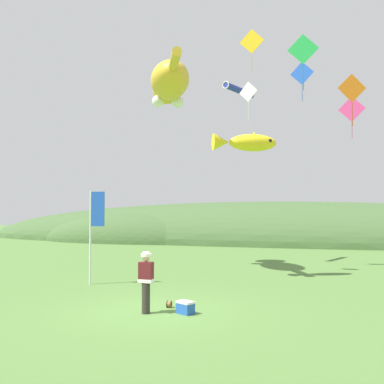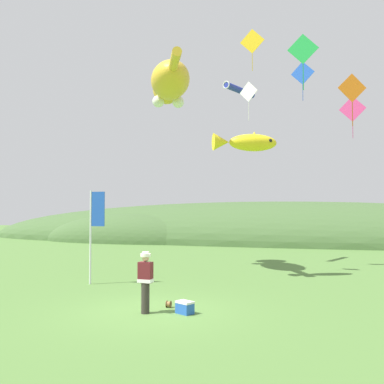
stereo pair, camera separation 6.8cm
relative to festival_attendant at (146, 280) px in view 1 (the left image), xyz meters
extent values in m
plane|color=#517A38|center=(0.11, 0.29, -0.95)|extent=(120.00, 120.00, 0.00)
ellipsoid|color=#426033|center=(0.11, 30.30, -0.95)|extent=(63.03, 15.22, 7.69)
ellipsoid|color=#426033|center=(-12.39, 25.87, -0.95)|extent=(18.39, 6.70, 5.32)
cylinder|color=#332D28|center=(0.00, 0.00, -0.51)|extent=(0.24, 0.24, 0.88)
cube|color=#59191E|center=(0.00, 0.00, 0.23)|extent=(0.41, 0.25, 0.60)
cube|color=white|center=(0.00, 0.00, -0.01)|extent=(0.43, 0.27, 0.10)
sphere|color=beige|center=(0.00, 0.00, 0.64)|extent=(0.20, 0.20, 0.20)
cylinder|color=silver|center=(0.00, 0.00, 0.73)|extent=(0.30, 0.30, 0.09)
cylinder|color=silver|center=(0.00, 0.00, 0.79)|extent=(0.20, 0.20, 0.07)
cylinder|color=olive|center=(0.39, 0.89, -0.85)|extent=(0.12, 0.16, 0.16)
cylinder|color=brown|center=(0.33, 0.89, -0.85)|extent=(0.02, 0.21, 0.21)
cylinder|color=brown|center=(0.45, 0.89, -0.85)|extent=(0.02, 0.21, 0.21)
cube|color=blue|center=(1.10, 0.30, -0.80)|extent=(0.57, 0.51, 0.30)
cube|color=white|center=(1.10, 0.30, -0.62)|extent=(0.59, 0.52, 0.06)
cylinder|color=silver|center=(-4.08, 3.91, 0.94)|extent=(0.08, 0.08, 3.79)
cube|color=#1E4CB2|center=(-3.76, 3.91, 2.09)|extent=(0.60, 0.03, 1.40)
ellipsoid|color=gold|center=(-2.22, 8.23, 8.49)|extent=(3.23, 4.10, 1.73)
ellipsoid|color=white|center=(-2.29, 8.39, 8.18)|extent=(1.93, 2.59, 0.95)
sphere|color=gold|center=(-3.14, 10.29, 8.67)|extent=(1.56, 1.56, 1.56)
cone|color=#503E10|center=(-3.53, 10.11, 9.23)|extent=(0.73, 0.73, 0.52)
cone|color=#503E10|center=(-2.75, 10.46, 9.23)|extent=(0.73, 0.73, 0.52)
sphere|color=white|center=(-3.22, 9.18, 7.76)|extent=(0.62, 0.62, 0.62)
sphere|color=white|center=(-2.26, 9.61, 7.76)|extent=(0.62, 0.62, 0.62)
cylinder|color=gold|center=(-1.08, 5.70, 8.58)|extent=(1.16, 1.91, 0.42)
ellipsoid|color=yellow|center=(2.04, 7.27, 5.03)|extent=(2.31, 1.66, 0.77)
cone|color=yellow|center=(0.73, 6.66, 5.03)|extent=(0.96, 0.99, 0.77)
cone|color=yellow|center=(2.10, 7.30, 5.36)|extent=(0.47, 0.47, 0.36)
sphere|color=black|center=(2.79, 7.33, 5.10)|extent=(0.18, 0.18, 0.18)
cylinder|color=#2633A5|center=(0.52, 12.41, 8.91)|extent=(1.37, 2.68, 0.36)
torus|color=white|center=(0.00, 11.14, 8.91)|extent=(0.43, 0.22, 0.44)
cube|color=yellow|center=(1.65, 9.76, 10.62)|extent=(1.27, 0.11, 1.27)
cylinder|color=black|center=(1.65, 9.77, 10.62)|extent=(0.85, 0.08, 0.02)
cube|color=#A98511|center=(1.65, 9.76, 9.54)|extent=(0.03, 0.01, 0.90)
cube|color=white|center=(1.69, 8.33, 7.64)|extent=(0.91, 0.39, 0.98)
cylinder|color=black|center=(1.69, 8.34, 7.64)|extent=(0.61, 0.27, 0.02)
cube|color=#A9A9A9|center=(1.69, 8.33, 6.70)|extent=(0.03, 0.02, 0.90)
cube|color=orange|center=(6.07, 5.33, 6.62)|extent=(1.04, 0.37, 1.10)
cylinder|color=black|center=(6.07, 5.35, 6.62)|extent=(0.70, 0.25, 0.02)
cube|color=#A95011|center=(6.07, 5.33, 5.62)|extent=(0.03, 0.02, 0.90)
cube|color=blue|center=(4.01, 12.61, 9.65)|extent=(1.29, 0.24, 1.31)
cylinder|color=black|center=(4.01, 12.62, 9.65)|extent=(0.87, 0.17, 0.02)
cube|color=#1A3E97|center=(4.01, 12.61, 8.54)|extent=(0.03, 0.01, 0.90)
cube|color=#E53F8C|center=(6.60, 12.89, 7.53)|extent=(1.40, 0.16, 1.40)
cylinder|color=black|center=(6.60, 12.90, 7.53)|extent=(0.94, 0.11, 0.02)
cube|color=#A02C62|center=(6.60, 12.89, 6.37)|extent=(0.03, 0.01, 0.90)
cube|color=green|center=(4.38, 3.34, 7.56)|extent=(1.06, 0.06, 1.06)
cylinder|color=black|center=(4.38, 3.35, 7.56)|extent=(0.71, 0.04, 0.02)
cube|color=#1A7C35|center=(4.38, 3.34, 6.58)|extent=(0.03, 0.01, 0.90)
camera|label=1|loc=(4.85, -11.58, 2.02)|focal=40.00mm
camera|label=2|loc=(4.92, -11.56, 2.02)|focal=40.00mm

